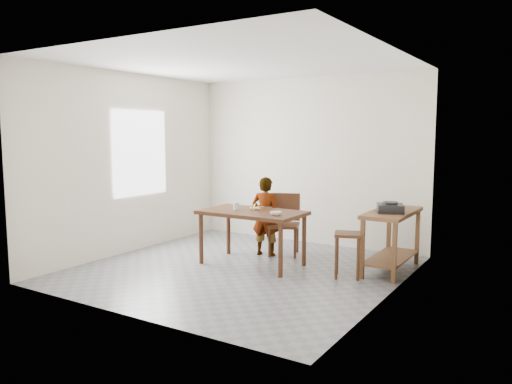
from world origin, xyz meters
The scene contains 17 objects.
floor centered at (0.00, 0.00, -0.02)m, with size 4.00×4.00×0.04m, color slate.
ceiling centered at (0.00, 0.00, 2.72)m, with size 4.00×4.00×0.04m, color white.
wall_back centered at (0.00, 2.02, 1.35)m, with size 4.00×0.04×2.70m, color silver.
wall_front centered at (0.00, -2.02, 1.35)m, with size 4.00×0.04×2.70m, color silver.
wall_left centered at (-2.02, 0.00, 1.35)m, with size 0.04×4.00×2.70m, color silver.
wall_right centered at (2.02, 0.00, 1.35)m, with size 0.04×4.00×2.70m, color silver.
window_pane centered at (-1.97, 0.20, 1.50)m, with size 0.02×1.10×1.30m, color white.
dining_table centered at (0.00, 0.30, 0.38)m, with size 1.40×0.80×0.75m, color #3E2111, non-canonical shape.
prep_counter centered at (1.72, 1.00, 0.40)m, with size 0.50×1.20×0.80m, color brown, non-canonical shape.
child centered at (-0.12, 0.86, 0.59)m, with size 0.43×0.28×1.17m, color white.
dining_chair centered at (0.10, 1.01, 0.45)m, with size 0.44×0.44×0.90m, color #3E2111, non-canonical shape.
stool centered at (1.34, 0.42, 0.28)m, with size 0.32×0.32×0.57m, color #3E2111, non-canonical shape.
glass_tumbler centered at (-0.25, 0.29, 0.80)m, with size 0.08×0.08×0.10m, color silver.
small_bowl centered at (0.45, 0.16, 0.77)m, with size 0.15×0.15×0.05m, color white.
banana centered at (-0.01, 0.39, 0.78)m, with size 0.16×0.11×0.06m, color #F1D451, non-canonical shape.
serving_bowl centered at (1.69, 1.17, 0.83)m, with size 0.21×0.21×0.05m, color white.
gas_burner centered at (1.73, 0.86, 0.85)m, with size 0.32×0.32×0.11m, color black.
Camera 1 is at (3.60, -5.38, 1.81)m, focal length 35.00 mm.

